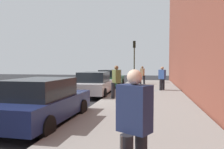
% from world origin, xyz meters
% --- Properties ---
extents(ground_plane, '(56.00, 56.00, 0.00)m').
position_xyz_m(ground_plane, '(0.00, 0.00, 0.00)').
color(ground_plane, black).
extents(sidewalk, '(28.00, 4.60, 0.15)m').
position_xyz_m(sidewalk, '(0.00, -3.30, 0.07)').
color(sidewalk, gray).
rests_on(sidewalk, ground).
extents(lane_stripe_centre, '(28.00, 0.14, 0.01)m').
position_xyz_m(lane_stripe_centre, '(0.00, 3.20, 0.00)').
color(lane_stripe_centre, gold).
rests_on(lane_stripe_centre, ground).
extents(parked_car_navy, '(4.24, 1.99, 1.51)m').
position_xyz_m(parked_car_navy, '(-5.02, -0.14, 0.76)').
color(parked_car_navy, black).
rests_on(parked_car_navy, ground).
extents(parked_car_silver, '(4.25, 2.00, 1.51)m').
position_xyz_m(parked_car_silver, '(1.48, -0.09, 0.76)').
color(parked_car_silver, black).
rests_on(parked_car_silver, ground).
extents(parked_car_green, '(4.49, 1.91, 1.51)m').
position_xyz_m(parked_car_green, '(6.92, -0.05, 0.76)').
color(parked_car_green, black).
rests_on(parked_car_green, ground).
extents(pedestrian_tan_coat, '(0.52, 0.53, 1.67)m').
position_xyz_m(pedestrian_tan_coat, '(8.80, -2.70, 1.04)').
color(pedestrian_tan_coat, black).
rests_on(pedestrian_tan_coat, sidewalk).
extents(pedestrian_blue_coat, '(0.50, 0.53, 1.67)m').
position_xyz_m(pedestrian_blue_coat, '(4.20, -4.32, 1.04)').
color(pedestrian_blue_coat, black).
rests_on(pedestrian_blue_coat, sidewalk).
extents(pedestrian_navy_coat, '(0.53, 0.56, 1.74)m').
position_xyz_m(pedestrian_navy_coat, '(-8.26, -3.39, 1.08)').
color(pedestrian_navy_coat, black).
rests_on(pedestrian_navy_coat, sidewalk).
extents(pedestrian_olive_coat, '(0.56, 0.52, 1.77)m').
position_xyz_m(pedestrian_olive_coat, '(-0.02, -1.73, 1.09)').
color(pedestrian_olive_coat, black).
rests_on(pedestrian_olive_coat, sidewalk).
extents(traffic_light_pole, '(0.35, 0.26, 4.27)m').
position_xyz_m(traffic_light_pole, '(10.97, -1.76, 3.04)').
color(traffic_light_pole, '#2D2D19').
rests_on(traffic_light_pole, sidewalk).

